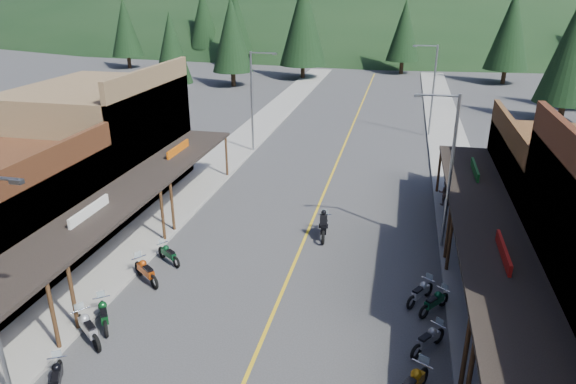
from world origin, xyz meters
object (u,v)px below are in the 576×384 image
Objects in this scene: pine_11 at (574,48)px; bike_west_5 at (57,377)px; bike_west_7 at (104,313)px; streetlight_1 at (254,98)px; pine_8 at (171,48)px; pine_0 at (125,27)px; pedestrian_east_b at (445,193)px; streetlight_3 at (432,87)px; rider_on_bike at (324,226)px; pine_7 at (204,18)px; bike_east_9 at (420,291)px; bike_west_6 at (88,327)px; shop_west_3 at (103,141)px; bike_east_7 at (428,339)px; pine_1 at (235,21)px; shop_east_3 at (573,190)px; bike_west_8 at (146,270)px; pine_10 at (232,34)px; pine_3 at (404,30)px; pine_2 at (303,22)px; bike_east_8 at (434,301)px; pine_4 at (511,29)px; bike_west_9 at (169,253)px; streetlight_2 at (448,167)px.

pine_11 reaches higher than bike_west_5.
bike_west_7 is (-0.39, 3.53, 0.03)m from bike_west_5.
streetlight_1 is 0.80× the size of pine_8.
pine_0 is 68.03m from pedestrian_east_b.
pedestrian_east_b is (0.55, -16.38, -3.52)m from streetlight_3.
streetlight_3 is 30.67m from pine_8.
pine_8 reaches higher than rider_on_bike.
pine_7 reaches higher than bike_east_9.
shop_west_3 is at bearing 65.62° from bike_west_6.
streetlight_3 is 0.65× the size of pine_11.
pine_1 is at bearing 149.95° from bike_east_7.
shop_east_3 reaches higher than bike_west_8.
pine_8 is 0.86× the size of pine_10.
bike_east_7 is (24.16, -50.47, -6.23)m from pine_10.
bike_west_6 is at bearing 44.97° from pedestrian_east_b.
pine_10 reaches higher than pine_3.
pine_10 is (-8.00, -8.00, -1.21)m from pine_2.
bike_west_7 is at bearing -126.23° from bike_east_8.
pine_7 is 85.72m from bike_east_7.
bike_west_5 is (34.04, -67.21, -5.93)m from pine_0.
pine_7 is at bearing 153.30° from bike_east_7.
bike_west_8 is at bearing -86.19° from pine_2.
pine_0 is 28.43m from pine_8.
pine_4 is 61.72m from bike_west_9.
pine_2 reaches higher than streetlight_3.
shop_west_3 is 58.27m from pine_4.
shop_west_3 is 4.70× the size of rider_on_bike.
bike_east_9 reaches higher than bike_west_9.
bike_west_9 is at bearing -99.10° from pine_3.
pine_0 is 0.88× the size of pine_4.
bike_west_7 is 20.65m from pedestrian_east_b.
pine_1 reaches higher than streetlight_2.
streetlight_1 is at bearing 113.20° from rider_on_bike.
pine_1 is at bearing 171.87° from pine_3.
bike_east_7 is at bearing -101.08° from pine_4.
bike_west_5 is at bearing -112.22° from bike_east_8.
pine_0 is 64.63m from pine_11.
bike_west_7 is (-24.35, -61.68, -6.65)m from pine_4.
pine_2 is 48.23m from pedestrian_east_b.
pedestrian_east_b is (3.51, -52.38, -5.54)m from pine_3.
pedestrian_east_b is at bearing -88.06° from streetlight_3.
bike_east_8 is (12.49, -1.42, 0.01)m from bike_west_9.
streetlight_2 reaches higher than bike_west_8.
rider_on_bike reaches higher than bike_west_6.
pine_10 reaches higher than bike_west_7.
shop_east_3 is 27.81m from pine_11.
pine_1 reaches higher than bike_west_8.
pine_11 is 36.19m from rider_on_bike.
bike_west_9 is at bearing -75.52° from pine_10.
shop_east_3 is 0.88× the size of pine_11.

